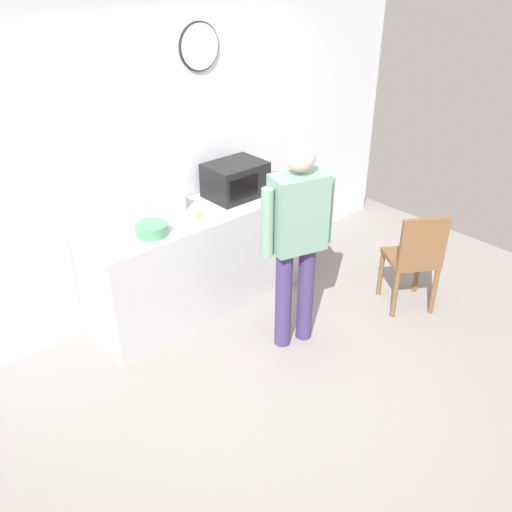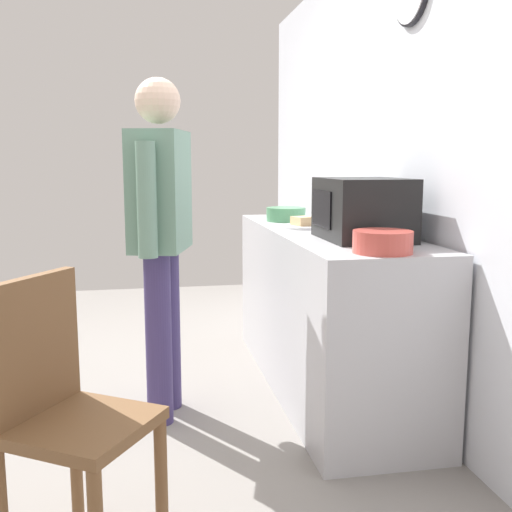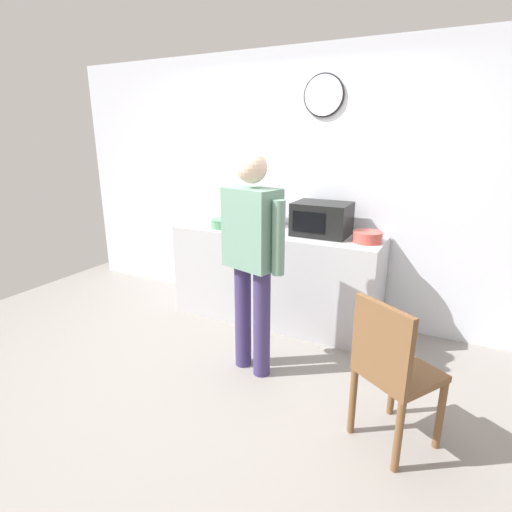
# 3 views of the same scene
# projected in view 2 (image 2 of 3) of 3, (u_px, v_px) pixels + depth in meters

# --- Properties ---
(ground_plane) EXTENTS (6.00, 6.00, 0.00)m
(ground_plane) POSITION_uv_depth(u_px,v_px,m) (109.00, 402.00, 3.29)
(ground_plane) COLOR gray
(back_wall) EXTENTS (5.40, 0.13, 2.60)m
(back_wall) POSITION_uv_depth(u_px,v_px,m) (394.00, 161.00, 3.38)
(back_wall) COLOR silver
(back_wall) RESTS_ON ground_plane
(kitchen_counter) EXTENTS (2.03, 0.62, 0.92)m
(kitchen_counter) POSITION_uv_depth(u_px,v_px,m) (325.00, 310.00, 3.46)
(kitchen_counter) COLOR #B7B7BC
(kitchen_counter) RESTS_ON ground_plane
(microwave) EXTENTS (0.50, 0.39, 0.30)m
(microwave) POSITION_uv_depth(u_px,v_px,m) (363.00, 209.00, 2.95)
(microwave) COLOR black
(microwave) RESTS_ON kitchen_counter
(sandwich_plate) EXTENTS (0.28, 0.28, 0.07)m
(sandwich_plate) POSITION_uv_depth(u_px,v_px,m) (303.00, 225.00, 3.49)
(sandwich_plate) COLOR white
(sandwich_plate) RESTS_ON kitchen_counter
(salad_bowl) EXTENTS (0.25, 0.25, 0.09)m
(salad_bowl) POSITION_uv_depth(u_px,v_px,m) (286.00, 214.00, 3.87)
(salad_bowl) COLOR #4C8E60
(salad_bowl) RESTS_ON kitchen_counter
(cereal_bowl) EXTENTS (0.25, 0.25, 0.09)m
(cereal_bowl) POSITION_uv_depth(u_px,v_px,m) (383.00, 242.00, 2.53)
(cereal_bowl) COLOR #C64C42
(cereal_bowl) RESTS_ON kitchen_counter
(toaster) EXTENTS (0.22, 0.18, 0.20)m
(toaster) POSITION_uv_depth(u_px,v_px,m) (344.00, 209.00, 3.58)
(toaster) COLOR silver
(toaster) RESTS_ON kitchen_counter
(fork_utensil) EXTENTS (0.17, 0.02, 0.01)m
(fork_utensil) POSITION_uv_depth(u_px,v_px,m) (324.00, 217.00, 4.13)
(fork_utensil) COLOR silver
(fork_utensil) RESTS_ON kitchen_counter
(spoon_utensil) EXTENTS (0.16, 0.09, 0.01)m
(spoon_utensil) POSITION_uv_depth(u_px,v_px,m) (295.00, 216.00, 4.23)
(spoon_utensil) COLOR silver
(spoon_utensil) RESTS_ON kitchen_counter
(person_standing) EXTENTS (0.57, 0.34, 1.70)m
(person_standing) POSITION_uv_depth(u_px,v_px,m) (161.00, 224.00, 2.99)
(person_standing) COLOR #3C3162
(person_standing) RESTS_ON ground_plane
(wooden_chair) EXTENTS (0.55, 0.55, 0.94)m
(wooden_chair) POSITION_uv_depth(u_px,v_px,m) (62.00, 407.00, 1.93)
(wooden_chair) COLOR brown
(wooden_chair) RESTS_ON ground_plane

